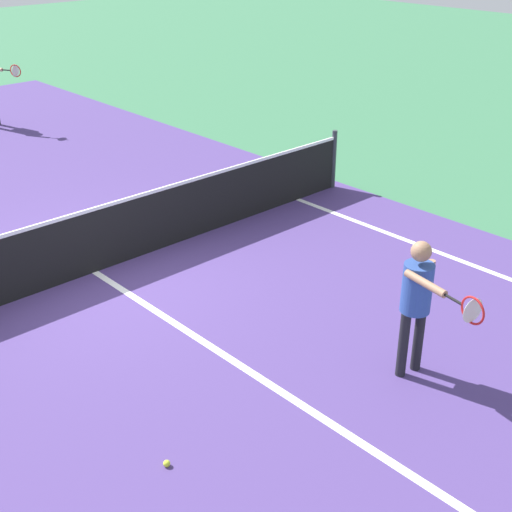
# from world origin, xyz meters

# --- Properties ---
(ground_plane) EXTENTS (60.00, 60.00, 0.00)m
(ground_plane) POSITION_xyz_m (0.00, 0.00, 0.00)
(ground_plane) COLOR #38724C
(court_surface_inbounds) EXTENTS (10.62, 24.40, 0.00)m
(court_surface_inbounds) POSITION_xyz_m (0.00, 0.00, 0.00)
(court_surface_inbounds) COLOR #4C387A
(court_surface_inbounds) RESTS_ON ground_plane
(line_center_service) EXTENTS (0.10, 6.40, 0.01)m
(line_center_service) POSITION_xyz_m (0.00, -3.20, 0.00)
(line_center_service) COLOR white
(line_center_service) RESTS_ON ground_plane
(net) EXTENTS (10.15, 0.09, 1.07)m
(net) POSITION_xyz_m (0.00, 0.00, 0.49)
(net) COLOR #33383D
(net) RESTS_ON ground_plane
(player_near) EXTENTS (0.67, 1.13, 1.59)m
(player_near) POSITION_xyz_m (1.28, -4.47, 0.98)
(player_near) COLOR black
(player_near) RESTS_ON ground_plane
(tennis_ball_mid_court) EXTENTS (0.07, 0.07, 0.07)m
(tennis_ball_mid_court) POSITION_xyz_m (-1.55, -3.83, 0.03)
(tennis_ball_mid_court) COLOR #CCE033
(tennis_ball_mid_court) RESTS_ON ground_plane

